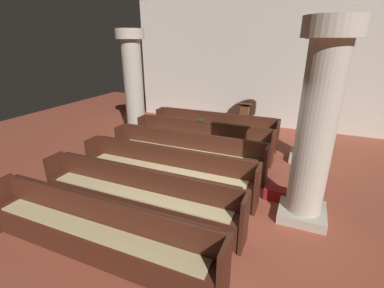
# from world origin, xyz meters

# --- Properties ---
(ground_plane) EXTENTS (19.20, 19.20, 0.00)m
(ground_plane) POSITION_xyz_m (0.00, 0.00, 0.00)
(ground_plane) COLOR #9E4733
(back_wall) EXTENTS (10.00, 0.16, 4.50)m
(back_wall) POSITION_xyz_m (0.00, 6.08, 2.25)
(back_wall) COLOR silver
(back_wall) RESTS_ON ground
(pew_row_0) EXTENTS (3.91, 0.46, 0.92)m
(pew_row_0) POSITION_xyz_m (-0.99, 3.61, 0.50)
(pew_row_0) COLOR #4C2316
(pew_row_0) RESTS_ON ground
(pew_row_1) EXTENTS (3.91, 0.46, 0.92)m
(pew_row_1) POSITION_xyz_m (-0.99, 2.54, 0.50)
(pew_row_1) COLOR #4C2316
(pew_row_1) RESTS_ON ground
(pew_row_2) EXTENTS (3.91, 0.47, 0.92)m
(pew_row_2) POSITION_xyz_m (-0.99, 1.47, 0.50)
(pew_row_2) COLOR #4C2316
(pew_row_2) RESTS_ON ground
(pew_row_3) EXTENTS (3.91, 0.46, 0.92)m
(pew_row_3) POSITION_xyz_m (-0.99, 0.40, 0.50)
(pew_row_3) COLOR #4C2316
(pew_row_3) RESTS_ON ground
(pew_row_4) EXTENTS (3.91, 0.46, 0.92)m
(pew_row_4) POSITION_xyz_m (-0.99, -0.68, 0.50)
(pew_row_4) COLOR #4C2316
(pew_row_4) RESTS_ON ground
(pew_row_5) EXTENTS (3.91, 0.47, 0.92)m
(pew_row_5) POSITION_xyz_m (-0.99, -1.75, 0.50)
(pew_row_5) COLOR #4C2316
(pew_row_5) RESTS_ON ground
(pillar_aisle_side) EXTENTS (0.88, 0.88, 3.37)m
(pillar_aisle_side) POSITION_xyz_m (1.76, 3.23, 1.76)
(pillar_aisle_side) COLOR #B6AD9A
(pillar_aisle_side) RESTS_ON ground
(pillar_far_side) EXTENTS (0.88, 0.88, 3.37)m
(pillar_far_side) POSITION_xyz_m (-3.69, 3.30, 1.76)
(pillar_far_side) COLOR #B6AD9A
(pillar_far_side) RESTS_ON ground
(pillar_aisle_rear) EXTENTS (0.88, 0.88, 3.37)m
(pillar_aisle_rear) POSITION_xyz_m (1.76, 0.50, 1.76)
(pillar_aisle_rear) COLOR #B6AD9A
(pillar_aisle_rear) RESTS_ON ground
(lectern) EXTENTS (0.48, 0.45, 1.08)m
(lectern) POSITION_xyz_m (-0.32, 4.87, 0.45)
(lectern) COLOR brown
(lectern) RESTS_ON ground
(hymn_book) EXTENTS (0.15, 0.18, 0.03)m
(hymn_book) POSITION_xyz_m (-1.10, 2.73, 0.93)
(hymn_book) COLOR #194723
(hymn_book) RESTS_ON pew_row_1
(kneeler_box_red) EXTENTS (0.42, 0.26, 0.24)m
(kneeler_box_red) POSITION_xyz_m (1.23, 0.92, 0.12)
(kneeler_box_red) COLOR maroon
(kneeler_box_red) RESTS_ON ground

